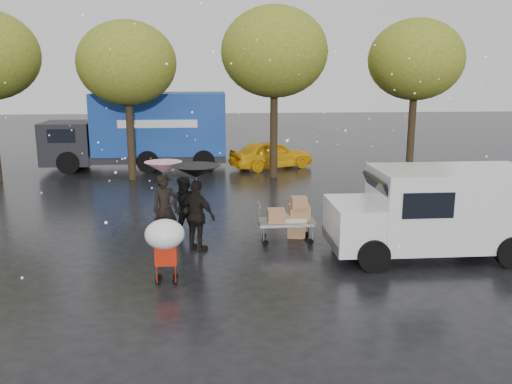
{
  "coord_description": "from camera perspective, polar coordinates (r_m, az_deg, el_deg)",
  "views": [
    {
      "loc": [
        -0.1,
        -12.82,
        4.56
      ],
      "look_at": [
        1.01,
        1.0,
        1.4
      ],
      "focal_mm": 38.0,
      "sensor_mm": 36.0,
      "label": 1
    }
  ],
  "objects": [
    {
      "name": "yellow_taxi",
      "position": [
        25.41,
        1.63,
        4.01
      ],
      "size": [
        4.24,
        2.91,
        1.34
      ],
      "primitive_type": "imported",
      "rotation": [
        0.0,
        0.0,
        1.95
      ],
      "color": "#F4B10C",
      "rests_on": "ground"
    },
    {
      "name": "white_van",
      "position": [
        14.04,
        18.38,
        -1.85
      ],
      "size": [
        4.91,
        2.18,
        2.2
      ],
      "color": "silver",
      "rests_on": "ground"
    },
    {
      "name": "umbrella_black",
      "position": [
        13.55,
        -6.31,
        2.15
      ],
      "size": [
        1.22,
        1.22,
        2.22
      ],
      "color": "#4C4C4C",
      "rests_on": "ground"
    },
    {
      "name": "box_ground_far",
      "position": [
        15.09,
        4.3,
        -4.05
      ],
      "size": [
        0.55,
        0.46,
        0.38
      ],
      "primitive_type": "cube",
      "rotation": [
        0.0,
        0.0,
        -0.18
      ],
      "color": "#90613E",
      "rests_on": "ground"
    },
    {
      "name": "box_ground_near",
      "position": [
        14.43,
        9.26,
        -4.76
      ],
      "size": [
        0.54,
        0.43,
        0.48
      ],
      "primitive_type": "cube",
      "rotation": [
        0.0,
        0.0,
        -0.01
      ],
      "color": "#90613E",
      "rests_on": "ground"
    },
    {
      "name": "umbrella_pink",
      "position": [
        14.3,
        -9.72,
        2.55
      ],
      "size": [
        0.98,
        0.98,
        2.21
      ],
      "color": "#4C4C4C",
      "rests_on": "ground"
    },
    {
      "name": "tree_row",
      "position": [
        22.83,
        -5.7,
        13.92
      ],
      "size": [
        21.6,
        4.4,
        7.12
      ],
      "color": "black",
      "rests_on": "ground"
    },
    {
      "name": "person_black",
      "position": [
        13.81,
        -6.2,
        -2.52
      ],
      "size": [
        1.13,
        1.02,
        1.85
      ],
      "primitive_type": "imported",
      "rotation": [
        0.0,
        0.0,
        2.49
      ],
      "color": "black",
      "rests_on": "ground"
    },
    {
      "name": "person_middle",
      "position": [
        14.89,
        -7.42,
        -1.68
      ],
      "size": [
        1.01,
        0.91,
        1.72
      ],
      "primitive_type": "imported",
      "rotation": [
        0.0,
        0.0,
        -0.37
      ],
      "color": "black",
      "rests_on": "ground"
    },
    {
      "name": "shopping_cart",
      "position": [
        11.7,
        -9.57,
        -4.75
      ],
      "size": [
        0.84,
        0.84,
        1.46
      ],
      "color": "red",
      "rests_on": "ground"
    },
    {
      "name": "person_pink",
      "position": [
        14.54,
        -9.55,
        -1.81
      ],
      "size": [
        0.8,
        0.68,
        1.86
      ],
      "primitive_type": "imported",
      "rotation": [
        0.0,
        0.0,
        0.41
      ],
      "color": "black",
      "rests_on": "ground"
    },
    {
      "name": "vendor_cart",
      "position": [
        14.53,
        3.59,
        -2.51
      ],
      "size": [
        1.52,
        0.8,
        1.27
      ],
      "color": "slate",
      "rests_on": "ground"
    },
    {
      "name": "blue_truck",
      "position": [
        25.81,
        -11.88,
        6.31
      ],
      "size": [
        8.3,
        2.6,
        3.5
      ],
      "color": "navy",
      "rests_on": "ground"
    },
    {
      "name": "ground",
      "position": [
        13.61,
        -3.95,
        -6.79
      ],
      "size": [
        90.0,
        90.0,
        0.0
      ],
      "primitive_type": "plane",
      "color": "black",
      "rests_on": "ground"
    }
  ]
}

